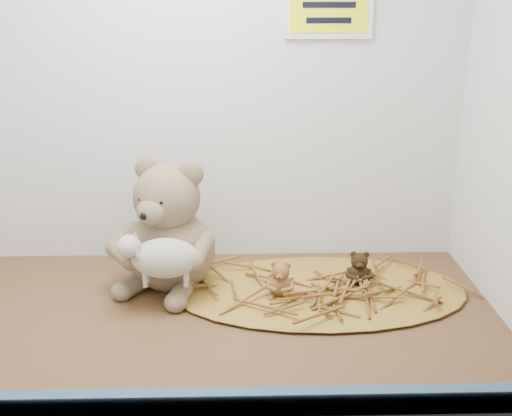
{
  "coord_description": "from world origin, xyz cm",
  "views": [
    {
      "loc": [
        11.52,
        -106.92,
        57.77
      ],
      "look_at": [
        14.48,
        4.09,
        20.01
      ],
      "focal_mm": 45.0,
      "sensor_mm": 36.0,
      "label": 1
    }
  ],
  "objects_px": {
    "main_teddy": "(170,225)",
    "mini_teddy_brown": "(359,266)",
    "toy_lamb": "(165,258)",
    "mini_teddy_tan": "(281,277)"
  },
  "relations": [
    {
      "from": "main_teddy",
      "to": "mini_teddy_brown",
      "type": "distance_m",
      "value": 0.39
    },
    {
      "from": "main_teddy",
      "to": "toy_lamb",
      "type": "distance_m",
      "value": 0.1
    },
    {
      "from": "toy_lamb",
      "to": "mini_teddy_brown",
      "type": "relative_size",
      "value": 2.37
    },
    {
      "from": "mini_teddy_tan",
      "to": "toy_lamb",
      "type": "bearing_deg",
      "value": -162.19
    },
    {
      "from": "mini_teddy_tan",
      "to": "mini_teddy_brown",
      "type": "bearing_deg",
      "value": 27.5
    },
    {
      "from": "toy_lamb",
      "to": "mini_teddy_tan",
      "type": "xyz_separation_m",
      "value": [
        0.22,
        0.03,
        -0.06
      ]
    },
    {
      "from": "mini_teddy_tan",
      "to": "main_teddy",
      "type": "bearing_deg",
      "value": 173.25
    },
    {
      "from": "mini_teddy_brown",
      "to": "main_teddy",
      "type": "bearing_deg",
      "value": -175.45
    },
    {
      "from": "main_teddy",
      "to": "mini_teddy_brown",
      "type": "xyz_separation_m",
      "value": [
        0.38,
        -0.02,
        -0.09
      ]
    },
    {
      "from": "toy_lamb",
      "to": "mini_teddy_tan",
      "type": "bearing_deg",
      "value": 7.44
    }
  ]
}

